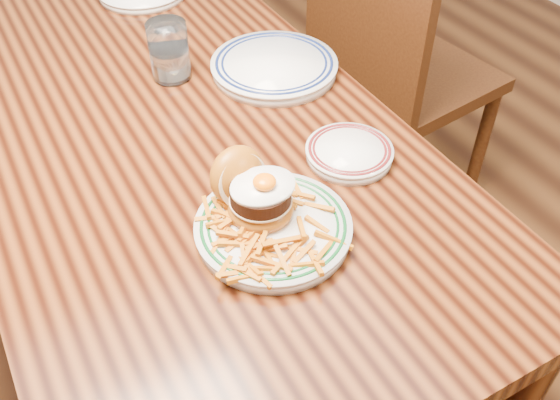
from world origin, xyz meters
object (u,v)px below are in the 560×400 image
chair_right (391,68)px  main_plate (267,215)px  side_plate (349,152)px  table (178,154)px

chair_right → main_plate: 0.99m
chair_right → side_plate: 0.76m
table → chair_right: bearing=16.4°
chair_right → side_plate: bearing=37.4°
table → side_plate: size_ratio=9.32×
side_plate → table: bearing=111.0°
chair_right → side_plate: chair_right is taller
table → side_plate: bearing=-47.6°
chair_right → main_plate: (-0.74, -0.60, 0.26)m
table → main_plate: 0.39m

